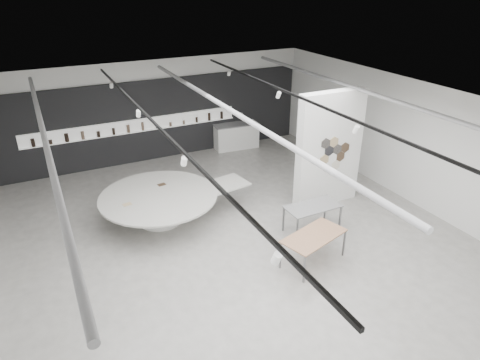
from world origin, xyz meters
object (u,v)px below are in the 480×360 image
display_island (162,204)px  sample_table_wood (314,237)px  partition_column (329,150)px  kitchen_counter (236,136)px  sample_table_stone (313,208)px

display_island → sample_table_wood: size_ratio=2.55×
sample_table_wood → partition_column: bearing=48.2°
display_island → kitchen_counter: kitchen_counter is taller
partition_column → sample_table_wood: 3.43m
display_island → sample_table_wood: 4.58m
sample_table_wood → sample_table_stone: bearing=56.1°
partition_column → display_island: (-4.97, 1.20, -1.24)m
partition_column → sample_table_stone: (-1.35, -1.20, -1.07)m
partition_column → sample_table_stone: 2.10m
partition_column → sample_table_wood: bearing=-131.8°
display_island → kitchen_counter: 6.25m
partition_column → kitchen_counter: bearing=94.7°
partition_column → sample_table_wood: partition_column is taller
display_island → sample_table_stone: display_island is taller
display_island → sample_table_stone: bearing=-42.5°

